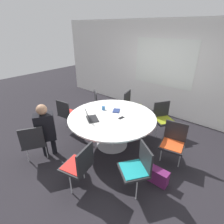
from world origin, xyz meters
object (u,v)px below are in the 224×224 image
object	(u,v)px
chair_0	(34,141)
chair_1	(79,164)
chair_2	(137,166)
laptop	(90,117)
coffee_cup	(103,108)
chair_6	(100,103)
handbag	(158,176)
chair_4	(163,117)
cell_phone	(121,118)
chair_3	(173,141)
person_0	(45,128)
spiral_notebook	(116,111)
chair_7	(67,112)
chair_5	(131,104)

from	to	relation	value
chair_0	chair_1	xyz separation A→B (m)	(1.16, 0.15, 0.00)
chair_2	laptop	world-z (taller)	laptop
chair_0	coffee_cup	xyz separation A→B (m)	(0.43, 1.53, 0.28)
chair_6	handbag	distance (m)	2.66
chair_4	cell_phone	world-z (taller)	chair_4
chair_1	chair_3	size ratio (longest dim) A/B	1.00
person_0	spiral_notebook	xyz separation A→B (m)	(0.64, 1.42, 0.05)
chair_6	cell_phone	size ratio (longest dim) A/B	5.83
chair_2	cell_phone	xyz separation A→B (m)	(-0.91, 0.76, 0.24)
person_0	chair_7	bearing A→B (deg)	62.79
handbag	chair_7	bearing A→B (deg)	177.96
chair_6	person_0	bearing A→B (deg)	-41.76
chair_1	coffee_cup	distance (m)	1.58
chair_5	coffee_cup	size ratio (longest dim) A/B	9.92
chair_5	chair_6	bearing A→B (deg)	-67.39
chair_2	handbag	distance (m)	0.57
chair_1	handbag	world-z (taller)	chair_1
chair_1	laptop	bearing A→B (deg)	22.43
chair_1	chair_6	world-z (taller)	same
chair_7	spiral_notebook	world-z (taller)	chair_7
chair_0	coffee_cup	world-z (taller)	chair_0
laptop	handbag	xyz separation A→B (m)	(1.57, 0.08, -0.66)
person_0	chair_5	bearing A→B (deg)	22.69
coffee_cup	chair_7	bearing A→B (deg)	-159.24
chair_4	chair_0	bearing A→B (deg)	4.34
chair_4	coffee_cup	distance (m)	1.47
chair_4	coffee_cup	size ratio (longest dim) A/B	9.92
chair_1	person_0	world-z (taller)	person_0
chair_6	person_0	distance (m)	1.96
chair_2	handbag	xyz separation A→B (m)	(0.21, 0.37, -0.37)
chair_2	chair_3	size ratio (longest dim) A/B	1.00
chair_0	chair_4	bearing A→B (deg)	1.27
chair_4	chair_6	bearing A→B (deg)	-43.78
chair_0	cell_phone	size ratio (longest dim) A/B	5.83
chair_5	person_0	size ratio (longest dim) A/B	0.71
chair_2	chair_4	world-z (taller)	same
chair_3	chair_6	bearing A→B (deg)	-21.57
chair_4	laptop	xyz separation A→B (m)	(-0.94, -1.52, 0.29)
coffee_cup	cell_phone	world-z (taller)	coffee_cup
laptop	cell_phone	bearing A→B (deg)	-102.51
chair_5	person_0	world-z (taller)	person_0
chair_0	chair_5	bearing A→B (deg)	22.35
laptop	spiral_notebook	bearing A→B (deg)	-72.16
spiral_notebook	chair_3	bearing A→B (deg)	2.55
chair_1	coffee_cup	size ratio (longest dim) A/B	9.92
person_0	cell_phone	size ratio (longest dim) A/B	8.21
chair_4	chair_2	bearing A→B (deg)	47.68
chair_2	person_0	world-z (taller)	person_0
chair_0	cell_phone	world-z (taller)	chair_0
person_0	cell_phone	xyz separation A→B (m)	(0.93, 1.22, 0.04)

